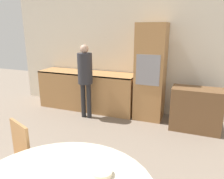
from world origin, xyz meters
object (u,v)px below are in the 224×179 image
at_px(oven_unit, 151,72).
at_px(sideboard, 196,110).
at_px(bowl_near, 102,173).
at_px(chair_far_left, 14,160).
at_px(person_standing, 85,73).

relative_size(oven_unit, sideboard, 2.20).
xyz_separation_m(oven_unit, bowl_near, (0.24, -3.06, -0.22)).
bearing_deg(bowl_near, chair_far_left, 172.07).
relative_size(oven_unit, chair_far_left, 2.13).
distance_m(chair_far_left, person_standing, 2.48).
xyz_separation_m(oven_unit, chair_far_left, (-0.86, -2.91, -0.47)).
height_order(oven_unit, chair_far_left, oven_unit).
bearing_deg(chair_far_left, oven_unit, 96.28).
relative_size(sideboard, chair_far_left, 0.97).
bearing_deg(sideboard, bowl_near, -104.12).
bearing_deg(sideboard, oven_unit, 162.39).
relative_size(chair_far_left, bowl_near, 5.60).
height_order(sideboard, bowl_near, sideboard).
bearing_deg(chair_far_left, person_standing, 122.18).
bearing_deg(person_standing, bowl_near, -59.63).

